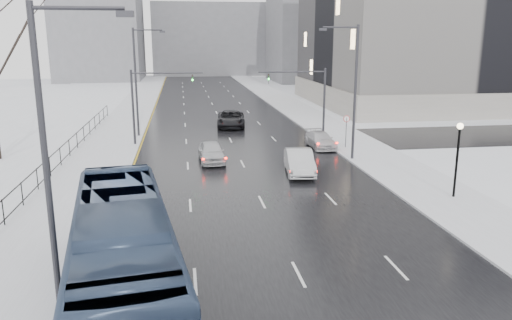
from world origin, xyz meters
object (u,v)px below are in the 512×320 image
streetlight_l_near (53,153)px  sedan_right_far (320,140)px  bus (123,256)px  sedan_center_near (211,152)px  sedan_right_cross (231,119)px  streetlight_r_mid (352,86)px  no_uturn_sign (346,122)px  streetlight_l_far (138,77)px  lamppost_r_mid (458,149)px  mast_signal_left (145,98)px  mast_signal_right (313,95)px  sedan_right_near (299,162)px

streetlight_l_near → sedan_right_far: 29.49m
bus → sedan_center_near: size_ratio=2.95×
streetlight_l_near → bus: 4.18m
sedan_right_cross → streetlight_r_mid: bearing=-59.6°
streetlight_r_mid → sedan_right_cross: streetlight_r_mid is taller
no_uturn_sign → sedan_right_cross: (-8.44, 12.11, -1.42)m
streetlight_l_far → streetlight_r_mid: bearing=-36.3°
streetlight_l_near → streetlight_l_far: same height
streetlight_l_near → lamppost_r_mid: (19.17, 10.00, -2.67)m
sedan_center_near → sedan_right_cross: sedan_right_cross is taller
sedan_right_cross → mast_signal_left: bearing=-129.2°
streetlight_r_mid → streetlight_l_near: (-16.33, -20.00, 0.00)m
mast_signal_right → lamppost_r_mid: bearing=-78.5°
lamppost_r_mid → bus: size_ratio=0.32×
streetlight_l_near → sedan_right_cross: streetlight_l_near is taller
mast_signal_left → sedan_right_near: (10.83, -11.28, -3.24)m
sedan_center_near → sedan_right_far: 10.14m
lamppost_r_mid → sedan_right_far: lamppost_r_mid is taller
streetlight_l_far → mast_signal_left: streetlight_l_far is taller
sedan_center_near → sedan_right_near: size_ratio=0.90×
streetlight_l_near → mast_signal_right: size_ratio=1.54×
streetlight_l_near → sedan_right_cross: (8.92, 36.11, -4.74)m
mast_signal_left → sedan_right_cross: (8.08, 8.11, -3.23)m
mast_signal_right → sedan_right_near: size_ratio=1.30×
sedan_right_cross → lamppost_r_mid: bearing=-62.9°
sedan_right_near → bus: bearing=-114.8°
no_uturn_sign → lamppost_r_mid: bearing=-82.7°
sedan_center_near → sedan_right_far: (9.41, 3.76, -0.10)m
sedan_right_near → mast_signal_left: bearing=140.5°
streetlight_r_mid → sedan_right_near: (-4.67, -3.28, -4.76)m
sedan_right_far → lamppost_r_mid: bearing=-78.1°
lamppost_r_mid → sedan_right_cross: size_ratio=0.71×
lamppost_r_mid → sedan_center_near: lamppost_r_mid is taller
sedan_right_near → sedan_right_far: 8.78m
streetlight_r_mid → sedan_center_near: bearing=174.9°
mast_signal_right → sedan_center_near: 12.33m
lamppost_r_mid → sedan_right_near: (-7.50, 6.72, -2.08)m
streetlight_l_near → no_uturn_sign: streetlight_l_near is taller
sedan_right_near → sedan_center_near: bearing=150.3°
no_uturn_sign → sedan_right_cross: size_ratio=0.45×
mast_signal_left → sedan_right_cross: mast_signal_left is taller
streetlight_r_mid → sedan_right_far: 6.86m
mast_signal_left → mast_signal_right: bearing=0.0°
sedan_right_far → no_uturn_sign: bearing=-21.5°
streetlight_l_near → sedan_right_near: bearing=55.1°
sedan_right_far → sedan_right_near: bearing=-117.6°
lamppost_r_mid → sedan_right_far: size_ratio=0.94×
mast_signal_left → streetlight_l_far: bearing=101.9°
streetlight_l_near → streetlight_l_far: (0.00, 32.00, 0.00)m
no_uturn_sign → sedan_center_near: size_ratio=0.60×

